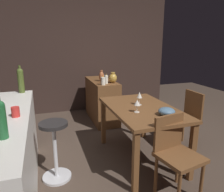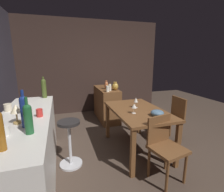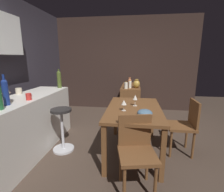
# 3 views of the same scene
# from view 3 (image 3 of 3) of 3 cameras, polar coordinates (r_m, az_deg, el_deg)

# --- Properties ---
(ground_plane) EXTENTS (9.00, 9.00, 0.00)m
(ground_plane) POSITION_cam_3_polar(r_m,az_deg,el_deg) (2.73, 2.54, -19.62)
(ground_plane) COLOR #47382D
(wall_side_right) EXTENTS (0.10, 4.40, 2.60)m
(wall_side_right) POSITION_cam_3_polar(r_m,az_deg,el_deg) (4.88, 1.97, 10.84)
(wall_side_right) COLOR #33231E
(wall_side_right) RESTS_ON ground_plane
(dining_table) EXTENTS (1.31, 0.80, 0.74)m
(dining_table) POSITION_cam_3_polar(r_m,az_deg,el_deg) (2.54, 7.55, -6.04)
(dining_table) COLOR brown
(dining_table) RESTS_ON ground_plane
(kitchen_counter) EXTENTS (2.10, 0.60, 0.90)m
(kitchen_counter) POSITION_cam_3_polar(r_m,az_deg,el_deg) (2.86, -28.34, -9.59)
(kitchen_counter) COLOR silver
(kitchen_counter) RESTS_ON ground_plane
(sideboard_cabinet) EXTENTS (1.10, 0.44, 0.82)m
(sideboard_cabinet) POSITION_cam_3_polar(r_m,az_deg,el_deg) (4.17, 6.41, -1.95)
(sideboard_cabinet) COLOR brown
(sideboard_cabinet) RESTS_ON ground_plane
(chair_near_window) EXTENTS (0.47, 0.47, 0.84)m
(chair_near_window) POSITION_cam_3_polar(r_m,az_deg,el_deg) (1.95, 8.38, -17.86)
(chair_near_window) COLOR brown
(chair_near_window) RESTS_ON ground_plane
(chair_by_doorway) EXTENTS (0.40, 0.40, 0.86)m
(chair_by_doorway) POSITION_cam_3_polar(r_m,az_deg,el_deg) (2.81, 23.87, -8.89)
(chair_by_doorway) COLOR brown
(chair_by_doorway) RESTS_ON ground_plane
(bar_stool) EXTENTS (0.34, 0.34, 0.70)m
(bar_stool) POSITION_cam_3_polar(r_m,az_deg,el_deg) (2.80, -16.82, -10.73)
(bar_stool) COLOR #262323
(bar_stool) RESTS_ON ground_plane
(wine_glass_left) EXTENTS (0.08, 0.08, 0.16)m
(wine_glass_left) POSITION_cam_3_polar(r_m,az_deg,el_deg) (2.34, 4.15, -2.34)
(wine_glass_left) COLOR silver
(wine_glass_left) RESTS_ON dining_table
(wine_glass_right) EXTENTS (0.07, 0.07, 0.18)m
(wine_glass_right) POSITION_cam_3_polar(r_m,az_deg,el_deg) (2.59, 8.03, -0.60)
(wine_glass_right) COLOR silver
(wine_glass_right) RESTS_ON dining_table
(fruit_bowl) EXTENTS (0.19, 0.19, 0.09)m
(fruit_bowl) POSITION_cam_3_polar(r_m,az_deg,el_deg) (2.16, 11.26, -5.79)
(fruit_bowl) COLOR slate
(fruit_bowl) RESTS_ON dining_table
(wine_bottle_olive) EXTENTS (0.08, 0.08, 0.37)m
(wine_bottle_olive) POSITION_cam_3_polar(r_m,az_deg,el_deg) (3.42, -17.80, 5.69)
(wine_bottle_olive) COLOR #475623
(wine_bottle_olive) RESTS_ON kitchen_counter
(wine_bottle_cobalt) EXTENTS (0.07, 0.07, 0.38)m
(wine_bottle_cobalt) POSITION_cam_3_polar(r_m,az_deg,el_deg) (2.40, -32.95, 1.41)
(wine_bottle_cobalt) COLOR navy
(wine_bottle_cobalt) RESTS_ON kitchen_counter
(cup_red) EXTENTS (0.11, 0.07, 0.09)m
(cup_red) POSITION_cam_3_polar(r_m,az_deg,el_deg) (2.58, -26.84, -0.20)
(cup_red) COLOR red
(cup_red) RESTS_ON kitchen_counter
(cup_cream) EXTENTS (0.13, 0.10, 0.10)m
(cup_cream) POSITION_cam_3_polar(r_m,az_deg,el_deg) (3.10, -29.55, 1.53)
(cup_cream) COLOR beige
(cup_cream) RESTS_ON kitchen_counter
(counter_lamp) EXTENTS (0.11, 0.11, 0.21)m
(counter_lamp) POSITION_cam_3_polar(r_m,az_deg,el_deg) (2.56, -32.84, 1.39)
(counter_lamp) COLOR #A58447
(counter_lamp) RESTS_ON kitchen_counter
(pillar_candle_tall) EXTENTS (0.08, 0.08, 0.16)m
(pillar_candle_tall) POSITION_cam_3_polar(r_m,az_deg,el_deg) (3.63, 4.87, 3.62)
(pillar_candle_tall) COLOR white
(pillar_candle_tall) RESTS_ON sideboard_cabinet
(pillar_candle_short) EXTENTS (0.06, 0.06, 0.18)m
(pillar_candle_short) POSITION_cam_3_polar(r_m,az_deg,el_deg) (3.72, 6.23, 3.95)
(pillar_candle_short) COLOR white
(pillar_candle_short) RESTS_ON sideboard_cabinet
(vase_copper) EXTENTS (0.10, 0.10, 0.21)m
(vase_copper) POSITION_cam_3_polar(r_m,az_deg,el_deg) (3.97, 6.11, 4.80)
(vase_copper) COLOR #B26038
(vase_copper) RESTS_ON sideboard_cabinet
(vase_brass) EXTENTS (0.15, 0.15, 0.20)m
(vase_brass) POSITION_cam_3_polar(r_m,az_deg,el_deg) (3.76, 8.46, 4.18)
(vase_brass) COLOR #B78C38
(vase_brass) RESTS_ON sideboard_cabinet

